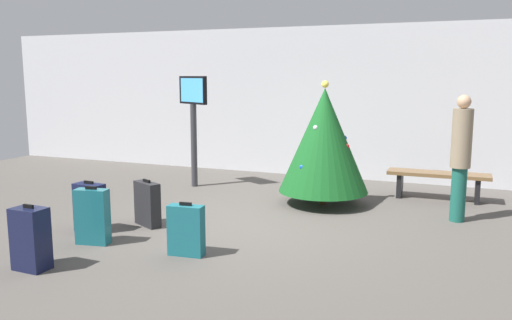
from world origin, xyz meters
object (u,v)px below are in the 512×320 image
suitcase_2 (147,204)px  waiting_bench (438,179)px  holiday_tree (324,140)px  suitcase_1 (90,207)px  suitcase_0 (92,217)px  suitcase_3 (31,239)px  traveller_0 (461,154)px  suitcase_4 (186,230)px  flight_info_kiosk (193,111)px

suitcase_2 → waiting_bench: bearing=40.6°
suitcase_2 → holiday_tree: bearing=47.2°
suitcase_1 → suitcase_2: bearing=42.0°
suitcase_0 → suitcase_3: (-0.04, -0.98, -0.01)m
suitcase_1 → suitcase_3: suitcase_3 is taller
traveller_0 → suitcase_0: bearing=-146.3°
suitcase_3 → suitcase_2: bearing=83.4°
suitcase_2 → suitcase_4: suitcase_2 is taller
suitcase_0 → suitcase_3: bearing=-92.5°
traveller_0 → suitcase_0: (-4.30, -2.87, -0.64)m
flight_info_kiosk → suitcase_0: flight_info_kiosk is taller
holiday_tree → suitcase_3: size_ratio=2.77×
flight_info_kiosk → suitcase_1: size_ratio=3.00×
flight_info_kiosk → suitcase_3: 4.75m
suitcase_3 → holiday_tree: bearing=61.5°
traveller_0 → waiting_bench: bearing=104.6°
flight_info_kiosk → suitcase_0: (0.49, -3.61, -1.10)m
waiting_bench → suitcase_2: (-3.78, -3.23, -0.05)m
suitcase_1 → waiting_bench: bearing=40.8°
holiday_tree → suitcase_0: size_ratio=2.73×
suitcase_1 → suitcase_2: (0.58, 0.53, -0.02)m
suitcase_0 → suitcase_1: (-0.40, 0.44, -0.02)m
holiday_tree → suitcase_4: holiday_tree is taller
holiday_tree → traveller_0: bearing=-7.2°
suitcase_3 → flight_info_kiosk: bearing=95.6°
suitcase_0 → suitcase_2: bearing=79.2°
suitcase_0 → suitcase_4: suitcase_0 is taller
flight_info_kiosk → traveller_0: 4.88m
flight_info_kiosk → suitcase_2: flight_info_kiosk is taller
holiday_tree → waiting_bench: size_ratio=1.21×
suitcase_0 → suitcase_2: 0.98m
suitcase_2 → suitcase_4: bearing=-38.3°
holiday_tree → traveller_0: 2.13m
holiday_tree → suitcase_2: bearing=-132.8°
suitcase_0 → suitcase_1: bearing=132.4°
flight_info_kiosk → suitcase_3: flight_info_kiosk is taller
suitcase_4 → traveller_0: bearing=43.2°
waiting_bench → suitcase_4: 4.90m
suitcase_4 → flight_info_kiosk: bearing=117.1°
suitcase_1 → suitcase_2: 0.79m
holiday_tree → suitcase_0: (-2.19, -3.13, -0.72)m
flight_info_kiosk → suitcase_4: size_ratio=3.26×
waiting_bench → suitcase_3: suitcase_3 is taller
waiting_bench → suitcase_2: suitcase_2 is taller
suitcase_3 → suitcase_4: 1.72m
traveller_0 → suitcase_3: bearing=-138.5°
flight_info_kiosk → suitcase_2: size_ratio=3.15×
flight_info_kiosk → suitcase_3: (0.45, -4.59, -1.11)m
waiting_bench → suitcase_3: size_ratio=2.30×
waiting_bench → suitcase_1: (-4.36, -3.76, -0.03)m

